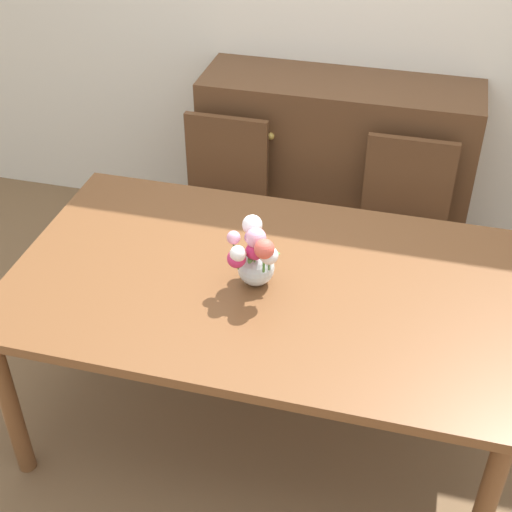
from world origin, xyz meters
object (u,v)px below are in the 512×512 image
Objects in this scene: chair_left at (221,195)px; dresser at (335,170)px; flower_vase at (255,256)px; chair_right at (402,221)px; dining_table at (265,295)px.

dresser is at bearing -139.97° from chair_left.
chair_right is at bearing 63.23° from flower_vase.
chair_left is 1.11m from flower_vase.
chair_left is 0.90m from chair_right.
flower_vase is (-0.03, -0.04, 0.21)m from dining_table.
dining_table is at bearing 56.76° from flower_vase.
dining_table is 7.30× the size of flower_vase.
dresser reaches higher than chair_right.
dining_table is at bearing -92.40° from dresser.
dining_table is 0.21m from flower_vase.
chair_right is (0.90, 0.00, 0.00)m from chair_left.
dresser is 1.43m from flower_vase.
chair_right is 0.64× the size of dresser.
chair_left is 3.46× the size of flower_vase.
flower_vase is (-0.08, -1.37, 0.40)m from dresser.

